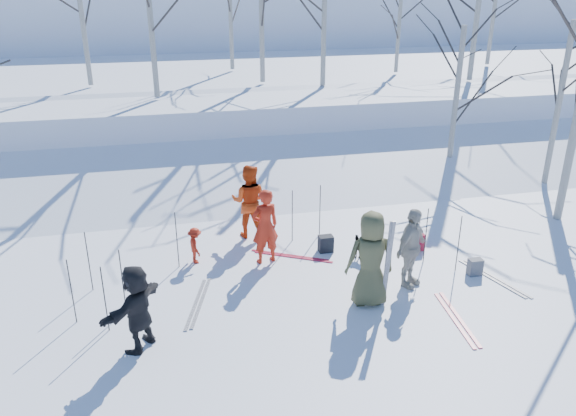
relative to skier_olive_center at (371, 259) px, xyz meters
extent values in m
plane|color=white|center=(-1.16, 0.68, -0.99)|extent=(120.00, 120.00, 0.00)
cube|color=white|center=(-1.16, 7.68, -0.84)|extent=(70.00, 9.49, 4.12)
cube|color=white|center=(-1.16, 17.68, 0.01)|extent=(70.00, 18.00, 2.20)
cube|color=white|center=(-1.16, 38.68, 1.01)|extent=(90.00, 30.00, 6.00)
imported|color=#48492C|center=(0.00, 0.00, 0.00)|extent=(1.03, 0.73, 1.97)
imported|color=#B02210|center=(-1.68, 2.21, -0.10)|extent=(0.73, 0.56, 1.78)
imported|color=#CF3F0F|center=(-1.81, 3.68, -0.05)|extent=(1.11, 0.99, 1.88)
imported|color=#B02210|center=(-3.25, 2.52, -0.56)|extent=(0.41, 0.60, 0.86)
imported|color=beige|center=(1.08, 0.47, -0.11)|extent=(1.08, 0.95, 1.75)
imported|color=black|center=(-4.45, -0.47, -0.18)|extent=(1.28, 1.48, 1.61)
imported|color=black|center=(0.57, 1.79, -0.72)|extent=(0.60, 0.68, 0.53)
cube|color=silver|center=(0.25, -0.21, -0.04)|extent=(0.09, 0.16, 1.90)
cube|color=silver|center=(0.30, -0.19, -0.04)|extent=(0.09, 0.23, 1.89)
cylinder|color=black|center=(-0.83, 3.14, -0.32)|extent=(0.02, 0.02, 1.34)
cylinder|color=black|center=(2.37, 0.81, -0.32)|extent=(0.02, 0.02, 1.34)
cylinder|color=black|center=(-4.76, 0.80, -0.32)|extent=(0.02, 0.02, 1.34)
cylinder|color=black|center=(-5.67, 0.59, -0.32)|extent=(0.02, 0.02, 1.34)
cylinder|color=black|center=(-3.65, 2.40, -0.32)|extent=(0.02, 0.02, 1.34)
cylinder|color=black|center=(-5.47, 1.77, -0.32)|extent=(0.02, 0.02, 1.34)
cylinder|color=black|center=(-5.05, 0.17, -0.32)|extent=(0.02, 0.02, 1.34)
cylinder|color=black|center=(-0.06, 3.35, -0.32)|extent=(0.02, 0.02, 1.34)
cylinder|color=black|center=(1.86, 1.36, -0.32)|extent=(0.02, 0.02, 1.34)
cube|color=maroon|center=(1.98, 1.97, -0.78)|extent=(0.32, 0.22, 0.42)
cube|color=#56585E|center=(2.70, 0.56, -0.80)|extent=(0.30, 0.20, 0.38)
cube|color=black|center=(-0.18, 2.39, -0.79)|extent=(0.34, 0.24, 0.40)
camera|label=1|loc=(-3.76, -9.14, 5.13)|focal=35.00mm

